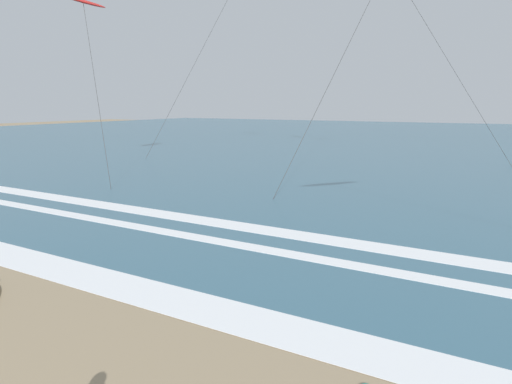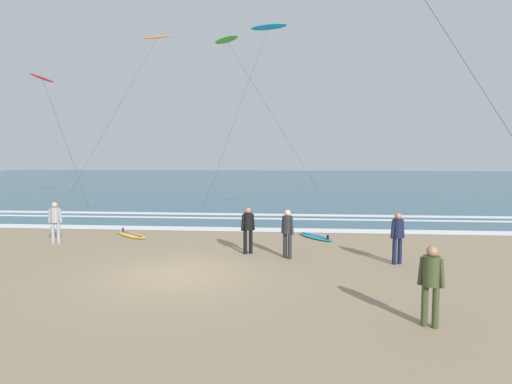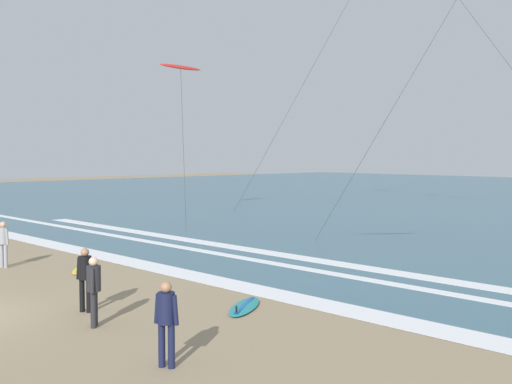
# 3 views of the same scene
# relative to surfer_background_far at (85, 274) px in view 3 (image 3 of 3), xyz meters

# --- Properties ---
(wave_foam_shoreline) EXTENTS (38.24, 1.10, 0.01)m
(wave_foam_shoreline) POSITION_rel_surfer_background_far_xyz_m (-1.38, 4.78, -0.94)
(wave_foam_shoreline) COLOR white
(wave_foam_shoreline) RESTS_ON ocean_surface
(wave_foam_mid_break) EXTENTS (59.91, 0.52, 0.01)m
(wave_foam_mid_break) POSITION_rel_surfer_background_far_xyz_m (-2.74, 8.30, -0.94)
(wave_foam_mid_break) COLOR white
(wave_foam_mid_break) RESTS_ON ocean_surface
(wave_foam_outer_break) EXTENTS (39.11, 0.85, 0.01)m
(wave_foam_outer_break) POSITION_rel_surfer_background_far_xyz_m (-1.49, 9.89, -0.94)
(wave_foam_outer_break) COLOR white
(wave_foam_outer_break) RESTS_ON ocean_surface
(surfer_background_far) EXTENTS (0.50, 0.32, 1.60)m
(surfer_background_far) POSITION_rel_surfer_background_far_xyz_m (0.00, 0.00, 0.00)
(surfer_background_far) COLOR black
(surfer_background_far) RESTS_ON ground
(surfer_left_near) EXTENTS (0.45, 0.39, 1.60)m
(surfer_left_near) POSITION_rel_surfer_background_far_xyz_m (1.35, -0.53, 0.00)
(surfer_left_near) COLOR #232328
(surfer_left_near) RESTS_ON ground
(surfer_mid_group) EXTENTS (0.50, 0.32, 1.60)m
(surfer_mid_group) POSITION_rel_surfer_background_far_xyz_m (4.74, -0.98, 0.00)
(surfer_mid_group) COLOR #141938
(surfer_mid_group) RESTS_ON ground
(surfer_foreground_main) EXTENTS (0.51, 0.32, 1.60)m
(surfer_foreground_main) POSITION_rel_surfer_background_far_xyz_m (-7.52, 1.06, 0.00)
(surfer_foreground_main) COLOR gray
(surfer_foreground_main) RESTS_ON ground
(surfboard_left_pile) EXTENTS (1.65, 2.09, 0.25)m
(surfboard_left_pile) POSITION_rel_surfer_background_far_xyz_m (2.45, 3.10, -0.91)
(surfboard_left_pile) COLOR teal
(surfboard_left_pile) RESTS_ON ground
(surfboard_foreground_flat) EXTENTS (1.96, 1.85, 0.25)m
(surfboard_foreground_flat) POSITION_rel_surfer_background_far_xyz_m (-5.21, 2.82, -0.91)
(surfboard_foreground_flat) COLOR yellow
(surfboard_foreground_flat) RESTS_ON ground
(kite_red_far_left) EXTENTS (5.59, 5.22, 9.34)m
(kite_red_far_left) POSITION_rel_surfer_background_far_xyz_m (-16.86, 15.83, 8.11)
(kite_red_far_left) COLOR red
(kite_red_far_left) RESTS_ON ground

